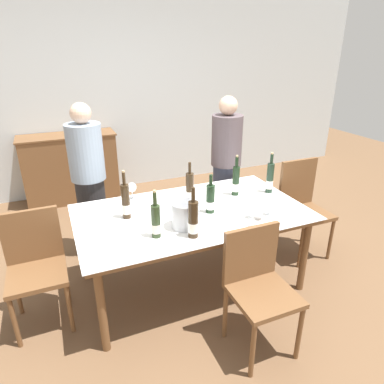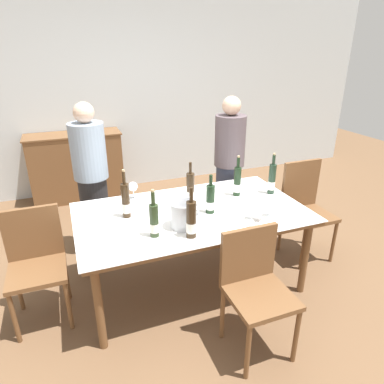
{
  "view_description": "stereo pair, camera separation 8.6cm",
  "coord_description": "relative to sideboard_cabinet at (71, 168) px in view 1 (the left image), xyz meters",
  "views": [
    {
      "loc": [
        -1.01,
        -2.38,
        2.01
      ],
      "look_at": [
        0.0,
        0.0,
        0.91
      ],
      "focal_mm": 32.0,
      "sensor_mm": 36.0,
      "label": 1
    },
    {
      "loc": [
        -0.93,
        -2.41,
        2.01
      ],
      "look_at": [
        0.0,
        0.0,
        0.91
      ],
      "focal_mm": 32.0,
      "sensor_mm": 36.0,
      "label": 2
    }
  ],
  "objects": [
    {
      "name": "chair_right_end",
      "position": [
        2.06,
        -2.3,
        0.09
      ],
      "size": [
        0.42,
        0.42,
        0.98
      ],
      "color": "brown",
      "rests_on": "ground_plane"
    },
    {
      "name": "person_guest_left",
      "position": [
        1.55,
        -1.6,
        0.3
      ],
      "size": [
        0.33,
        0.33,
        1.55
      ],
      "color": "#383F56",
      "rests_on": "ground_plane"
    },
    {
      "name": "wine_glass_2",
      "position": [
        1.37,
        -2.7,
        0.37
      ],
      "size": [
        0.07,
        0.07,
        0.15
      ],
      "color": "white",
      "rests_on": "dining_table"
    },
    {
      "name": "wine_glass_1",
      "position": [
        0.4,
        -1.95,
        0.37
      ],
      "size": [
        0.09,
        0.09,
        0.16
      ],
      "color": "white",
      "rests_on": "dining_table"
    },
    {
      "name": "ground_plane",
      "position": [
        0.8,
        -2.39,
        -0.47
      ],
      "size": [
        12.0,
        12.0,
        0.0
      ],
      "primitive_type": "plane",
      "color": "brown"
    },
    {
      "name": "sideboard_cabinet",
      "position": [
        0.0,
        0.0,
        0.0
      ],
      "size": [
        1.25,
        0.46,
        0.94
      ],
      "color": "brown",
      "rests_on": "ground_plane"
    },
    {
      "name": "wine_bottle_3",
      "position": [
        1.32,
        -2.22,
        0.4
      ],
      "size": [
        0.07,
        0.07,
        0.38
      ],
      "color": "black",
      "rests_on": "dining_table"
    },
    {
      "name": "wine_bottle_6",
      "position": [
        0.85,
        -2.23,
        0.4
      ],
      "size": [
        0.07,
        0.07,
        0.38
      ],
      "color": "#332314",
      "rests_on": "dining_table"
    },
    {
      "name": "chair_near_front",
      "position": [
        0.97,
        -3.18,
        0.06
      ],
      "size": [
        0.42,
        0.42,
        0.89
      ],
      "color": "brown",
      "rests_on": "ground_plane"
    },
    {
      "name": "back_wall",
      "position": [
        0.8,
        0.29,
        0.93
      ],
      "size": [
        8.0,
        0.1,
        2.8
      ],
      "color": "silver",
      "rests_on": "ground_plane"
    },
    {
      "name": "dining_table",
      "position": [
        0.8,
        -2.39,
        0.2
      ],
      "size": [
        1.91,
        1.1,
        0.73
      ],
      "color": "brown",
      "rests_on": "ground_plane"
    },
    {
      "name": "wine_bottle_5",
      "position": [
        0.94,
        -2.46,
        0.38
      ],
      "size": [
        0.07,
        0.07,
        0.33
      ],
      "color": "black",
      "rests_on": "dining_table"
    },
    {
      "name": "wine_bottle_4",
      "position": [
        1.64,
        -2.29,
        0.4
      ],
      "size": [
        0.07,
        0.07,
        0.39
      ],
      "color": "#1E3323",
      "rests_on": "dining_table"
    },
    {
      "name": "wine_bottle_1",
      "position": [
        0.65,
        -2.77,
        0.4
      ],
      "size": [
        0.08,
        0.08,
        0.39
      ],
      "color": "#332314",
      "rests_on": "dining_table"
    },
    {
      "name": "wine_glass_4",
      "position": [
        1.15,
        -2.85,
        0.36
      ],
      "size": [
        0.08,
        0.08,
        0.14
      ],
      "color": "white",
      "rests_on": "dining_table"
    },
    {
      "name": "wine_bottle_2",
      "position": [
        0.27,
        -2.29,
        0.4
      ],
      "size": [
        0.07,
        0.07,
        0.41
      ],
      "color": "#332314",
      "rests_on": "dining_table"
    },
    {
      "name": "chair_left_end",
      "position": [
        -0.45,
        -2.31,
        0.05
      ],
      "size": [
        0.42,
        0.42,
        0.9
      ],
      "color": "brown",
      "rests_on": "ground_plane"
    },
    {
      "name": "ice_bucket",
      "position": [
        0.65,
        -2.61,
        0.37
      ],
      "size": [
        0.21,
        0.21,
        0.21
      ],
      "color": "silver",
      "rests_on": "dining_table"
    },
    {
      "name": "wine_glass_0",
      "position": [
        0.83,
        -2.47,
        0.37
      ],
      "size": [
        0.08,
        0.08,
        0.16
      ],
      "color": "white",
      "rests_on": "dining_table"
    },
    {
      "name": "wine_glass_3",
      "position": [
        1.21,
        -2.69,
        0.36
      ],
      "size": [
        0.07,
        0.07,
        0.14
      ],
      "color": "white",
      "rests_on": "dining_table"
    },
    {
      "name": "person_host",
      "position": [
        0.08,
        -1.52,
        0.31
      ],
      "size": [
        0.33,
        0.33,
        1.56
      ],
      "color": "#262628",
      "rests_on": "ground_plane"
    },
    {
      "name": "wine_bottle_0",
      "position": [
        0.4,
        -2.67,
        0.39
      ],
      "size": [
        0.07,
        0.07,
        0.37
      ],
      "color": "#28381E",
      "rests_on": "dining_table"
    }
  ]
}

